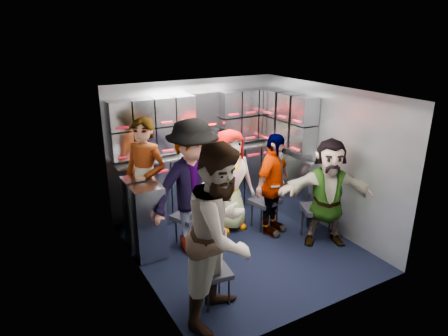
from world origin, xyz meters
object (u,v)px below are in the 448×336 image
attendant_arc_a (222,234)px  jump_seat_mid_left (189,218)px  attendant_standing (146,182)px  attendant_arc_e (328,193)px  attendant_arc_c (230,180)px  attendant_arc_d (273,185)px  jump_seat_mid_right (265,203)px  attendant_arc_b (193,188)px  jump_seat_near_right (317,210)px  jump_seat_center (224,196)px  jump_seat_near_left (214,274)px

attendant_arc_a → jump_seat_mid_left: bearing=41.9°
attendant_standing → attendant_arc_e: size_ratio=1.17×
attendant_arc_c → attendant_arc_d: attendant_arc_c is taller
jump_seat_mid_right → attendant_arc_b: (-1.18, -0.07, 0.50)m
jump_seat_mid_left → attendant_arc_c: 0.83m
jump_seat_mid_right → attendant_arc_b: attendant_arc_b is taller
jump_seat_near_right → attendant_arc_e: bearing=-90.0°
attendant_arc_c → attendant_arc_e: bearing=-45.9°
jump_seat_mid_left → attendant_arc_a: (-0.30, -1.46, 0.53)m
attendant_arc_a → attendant_arc_e: (1.95, 0.57, -0.19)m
jump_seat_near_right → attendant_arc_c: (-0.92, 0.85, 0.34)m
jump_seat_center → attendant_arc_e: size_ratio=0.33×
attendant_arc_a → attendant_arc_b: (0.30, 1.28, -0.03)m
attendant_arc_e → jump_seat_mid_right: bearing=151.4°
jump_seat_near_left → jump_seat_mid_left: size_ratio=0.83×
jump_seat_center → jump_seat_mid_right: bearing=-44.4°
jump_seat_center → jump_seat_mid_right: (0.45, -0.44, -0.04)m
jump_seat_near_right → jump_seat_near_left: bearing=-163.7°
jump_seat_near_left → jump_seat_center: 1.91m
jump_seat_near_left → jump_seat_mid_right: size_ratio=0.90×
attendant_standing → attendant_arc_d: 1.77m
attendant_standing → attendant_arc_b: size_ratio=0.97×
attendant_arc_b → attendant_arc_e: 1.81m
jump_seat_mid_right → jump_seat_near_right: size_ratio=0.90×
attendant_arc_e → attendant_arc_b: bearing=-173.1°
attendant_arc_b → attendant_arc_e: size_ratio=1.21×
attendant_arc_a → jump_seat_near_right: bearing=-15.6°
attendant_standing → jump_seat_near_left: bearing=-32.3°
jump_seat_near_left → jump_seat_center: size_ratio=0.82×
attendant_standing → attendant_arc_e: bearing=21.4°
jump_seat_mid_right → attendant_arc_c: (-0.45, 0.26, 0.35)m
jump_seat_mid_right → attendant_arc_a: size_ratio=0.24×
jump_seat_near_right → attendant_arc_e: 0.38m
attendant_arc_a → attendant_arc_b: attendant_arc_a is taller
jump_seat_mid_right → attendant_standing: bearing=163.1°
jump_seat_center → jump_seat_near_left: bearing=-122.7°
attendant_arc_c → attendant_arc_e: size_ratio=1.01×
jump_seat_mid_right → attendant_arc_c: attendant_arc_c is taller
attendant_arc_b → attendant_arc_e: (1.66, -0.70, -0.15)m
jump_seat_mid_left → attendant_standing: (-0.44, 0.39, 0.48)m
jump_seat_mid_right → attendant_arc_c: 0.63m
jump_seat_near_right → jump_seat_center: bearing=131.7°
jump_seat_near_right → attendant_arc_d: (-0.47, 0.42, 0.33)m
attendant_arc_e → attendant_arc_a: bearing=-133.7°
attendant_standing → attendant_arc_d: (1.63, -0.67, -0.13)m
attendant_arc_a → attendant_standing: bearing=57.9°
jump_seat_center → attendant_arc_e: bearing=-52.8°
attendant_arc_a → attendant_arc_e: 2.04m
jump_seat_near_right → attendant_standing: attendant_standing is taller
jump_seat_mid_left → jump_seat_near_right: (1.66, -0.70, 0.01)m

